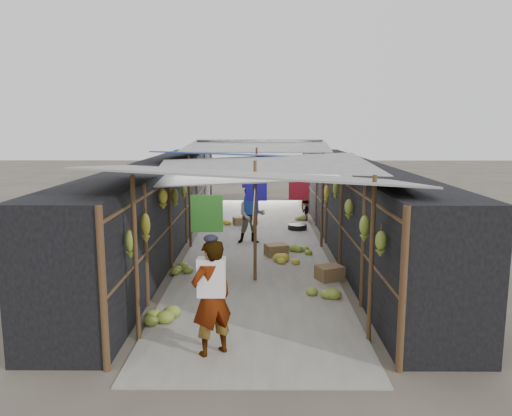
{
  "coord_description": "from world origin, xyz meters",
  "views": [
    {
      "loc": [
        0.09,
        -7.36,
        3.33
      ],
      "look_at": [
        0.01,
        5.09,
        1.25
      ],
      "focal_mm": 35.0,
      "sensor_mm": 36.0,
      "label": 1
    }
  ],
  "objects_px": {
    "black_basin": "(297,227)",
    "shopper_blue": "(251,215)",
    "vendor_seated": "(305,210)",
    "crate_near": "(276,250)",
    "vendor_elderly": "(212,298)"
  },
  "relations": [
    {
      "from": "shopper_blue",
      "to": "vendor_seated",
      "type": "distance_m",
      "value": 3.8
    },
    {
      "from": "crate_near",
      "to": "vendor_elderly",
      "type": "distance_m",
      "value": 5.69
    },
    {
      "from": "vendor_elderly",
      "to": "vendor_seated",
      "type": "relative_size",
      "value": 2.25
    },
    {
      "from": "black_basin",
      "to": "vendor_elderly",
      "type": "relative_size",
      "value": 0.35
    },
    {
      "from": "vendor_seated",
      "to": "shopper_blue",
      "type": "bearing_deg",
      "value": -41.62
    },
    {
      "from": "black_basin",
      "to": "vendor_elderly",
      "type": "xyz_separation_m",
      "value": [
        -1.91,
        -8.79,
        0.78
      ]
    },
    {
      "from": "vendor_seated",
      "to": "crate_near",
      "type": "bearing_deg",
      "value": -26.48
    },
    {
      "from": "shopper_blue",
      "to": "vendor_seated",
      "type": "height_order",
      "value": "shopper_blue"
    },
    {
      "from": "crate_near",
      "to": "black_basin",
      "type": "height_order",
      "value": "crate_near"
    },
    {
      "from": "shopper_blue",
      "to": "vendor_seated",
      "type": "relative_size",
      "value": 2.11
    },
    {
      "from": "black_basin",
      "to": "vendor_seated",
      "type": "xyz_separation_m",
      "value": [
        0.39,
        1.48,
        0.29
      ]
    },
    {
      "from": "crate_near",
      "to": "shopper_blue",
      "type": "bearing_deg",
      "value": 95.47
    },
    {
      "from": "shopper_blue",
      "to": "vendor_elderly",
      "type": "bearing_deg",
      "value": -100.79
    },
    {
      "from": "black_basin",
      "to": "vendor_elderly",
      "type": "height_order",
      "value": "vendor_elderly"
    },
    {
      "from": "black_basin",
      "to": "shopper_blue",
      "type": "distance_m",
      "value": 2.43
    }
  ]
}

